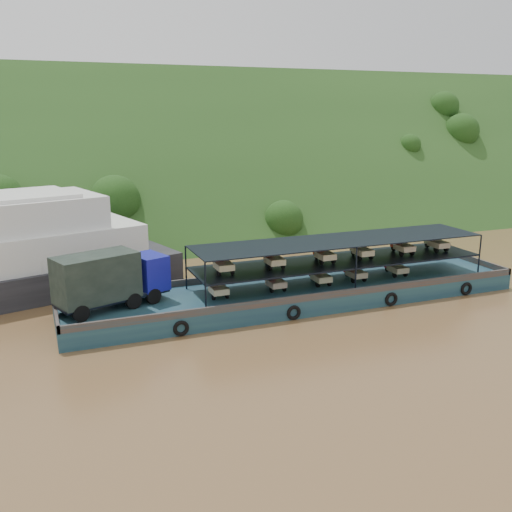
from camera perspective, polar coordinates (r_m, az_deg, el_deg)
name	(u,v)px	position (r m, az deg, el deg)	size (l,w,h in m)	color
ground	(295,304)	(43.23, 3.95, -4.78)	(160.00, 160.00, 0.00)	brown
hillside	(178,222)	(76.27, -7.79, 3.44)	(140.00, 28.00, 28.00)	#1F3C16
cargo_barge	(275,288)	(42.64, 1.96, -3.24)	(35.12, 7.18, 5.05)	#122A40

